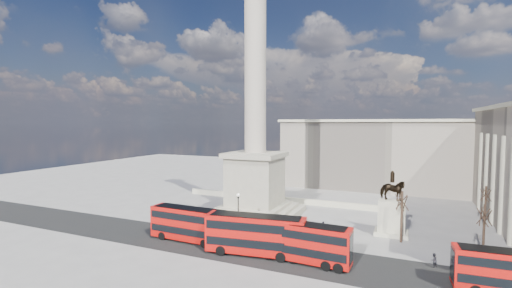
{
  "coord_description": "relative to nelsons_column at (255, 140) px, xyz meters",
  "views": [
    {
      "loc": [
        22.98,
        -47.79,
        15.86
      ],
      "look_at": [
        0.86,
        3.31,
        12.36
      ],
      "focal_mm": 24.0,
      "sensor_mm": 36.0,
      "label": 1
    }
  ],
  "objects": [
    {
      "name": "ground",
      "position": [
        0.0,
        -5.0,
        -12.92
      ],
      "size": [
        180.0,
        180.0,
        0.0
      ],
      "primitive_type": "plane",
      "color": "gray",
      "rests_on": "ground"
    },
    {
      "name": "asphalt_road",
      "position": [
        5.0,
        -15.0,
        -12.91
      ],
      "size": [
        120.0,
        9.0,
        0.01
      ],
      "primitive_type": "cube",
      "color": "black",
      "rests_on": "ground"
    },
    {
      "name": "nelsons_column",
      "position": [
        0.0,
        0.0,
        0.0
      ],
      "size": [
        14.0,
        14.0,
        49.85
      ],
      "color": "#AAA38D",
      "rests_on": "ground"
    },
    {
      "name": "balustrade_wall",
      "position": [
        0.0,
        11.0,
        -12.37
      ],
      "size": [
        40.0,
        0.6,
        1.1
      ],
      "primitive_type": "cube",
      "color": "beige",
      "rests_on": "ground"
    },
    {
      "name": "building_northeast",
      "position": [
        20.0,
        35.0,
        -4.59
      ],
      "size": [
        51.0,
        17.0,
        16.6
      ],
      "color": "#BEB09C",
      "rests_on": "ground"
    },
    {
      "name": "red_bus_a",
      "position": [
        -2.84,
        -15.25,
        -10.54
      ],
      "size": [
        11.24,
        2.95,
        4.53
      ],
      "rotation": [
        0.0,
        0.0,
        -0.03
      ],
      "color": "#BD0E09",
      "rests_on": "ground"
    },
    {
      "name": "red_bus_b",
      "position": [
        7.11,
        -16.12,
        -10.38
      ],
      "size": [
        12.19,
        4.25,
        4.84
      ],
      "rotation": [
        0.0,
        0.0,
        0.13
      ],
      "color": "#BD0E09",
      "rests_on": "ground"
    },
    {
      "name": "red_bus_c",
      "position": [
        12.73,
        -15.84,
        -10.57
      ],
      "size": [
        11.12,
        3.08,
        4.47
      ],
      "rotation": [
        0.0,
        0.0,
        -0.05
      ],
      "color": "#BD0E09",
      "rests_on": "ground"
    },
    {
      "name": "victorian_lamp",
      "position": [
        1.67,
        -9.89,
        -9.47
      ],
      "size": [
        0.5,
        0.5,
        5.86
      ],
      "rotation": [
        0.0,
        0.0,
        0.4
      ],
      "color": "black",
      "rests_on": "ground"
    },
    {
      "name": "equestrian_statue",
      "position": [
        21.68,
        -1.75,
        -9.7
      ],
      "size": [
        4.44,
        3.33,
        9.14
      ],
      "color": "beige",
      "rests_on": "ground"
    },
    {
      "name": "bare_tree_near",
      "position": [
        31.62,
        -7.5,
        -7.44
      ],
      "size": [
        1.59,
        1.59,
        6.95
      ],
      "rotation": [
        0.0,
        0.0,
        -0.12
      ],
      "color": "#332319",
      "rests_on": "ground"
    },
    {
      "name": "bare_tree_mid",
      "position": [
        22.99,
        -4.38,
        -7.26
      ],
      "size": [
        1.89,
        1.89,
        7.18
      ],
      "rotation": [
        0.0,
        0.0,
        0.42
      ],
      "color": "#332319",
      "rests_on": "ground"
    },
    {
      "name": "bare_tree_far",
      "position": [
        34.6,
        7.87,
        -7.73
      ],
      "size": [
        1.61,
        1.61,
        6.58
      ],
      "rotation": [
        0.0,
        0.0,
        -0.16
      ],
      "color": "#332319",
      "rests_on": "ground"
    },
    {
      "name": "pedestrian_walking",
      "position": [
        16.8,
        -11.5,
        -11.95
      ],
      "size": [
        0.73,
        0.51,
        1.93
      ],
      "primitive_type": "imported",
      "rotation": [
        0.0,
        0.0,
        0.06
      ],
      "color": "black",
      "rests_on": "ground"
    },
    {
      "name": "pedestrian_standing",
      "position": [
        26.34,
        -11.5,
        -12.13
      ],
      "size": [
        0.97,
        0.95,
        1.58
      ],
      "primitive_type": "imported",
      "rotation": [
        0.0,
        0.0,
        3.85
      ],
      "color": "black",
      "rests_on": "ground"
    },
    {
      "name": "pedestrian_crossing",
      "position": [
        12.84,
        -5.37,
        -11.97
      ],
      "size": [
        0.65,
        1.17,
        1.89
      ],
      "primitive_type": "imported",
      "rotation": [
        0.0,
        0.0,
        1.75
      ],
      "color": "black",
      "rests_on": "ground"
    }
  ]
}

